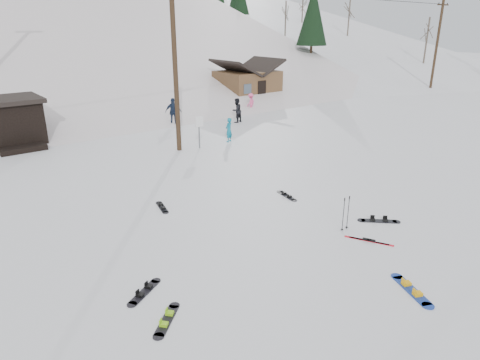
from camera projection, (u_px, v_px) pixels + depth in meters
ground at (363, 266)px, 12.57m from camera, size 200.00×200.00×0.00m
ski_slope at (15, 171)px, 57.36m from camera, size 60.00×85.24×65.97m
ridge_right at (256, 130)px, 75.30m from camera, size 45.66×93.98×54.59m
treeline_right at (280, 70)px, 64.43m from camera, size 20.00×60.00×10.00m
utility_pole at (175, 64)px, 22.46m from camera, size 2.00×0.26×9.00m
utility_pole_right at (437, 44)px, 43.18m from camera, size 2.00×0.26×9.00m
trail_sign at (199, 126)px, 23.96m from camera, size 0.50×0.09×1.85m
lift_hut at (12, 122)px, 24.68m from camera, size 3.40×4.10×2.75m
cabin at (247, 85)px, 38.47m from camera, size 5.39×4.40×3.77m
hero_snowboard at (412, 290)px, 11.41m from camera, size 0.87×1.57×0.12m
hero_skis at (369, 241)px, 14.01m from camera, size 0.79×1.46×0.08m
ski_poles at (346, 213)px, 14.57m from camera, size 0.34×0.09×1.23m
board_scatter_a at (144, 292)px, 11.34m from camera, size 1.24×0.84×0.10m
board_scatter_b at (162, 207)px, 16.55m from camera, size 0.49×1.26×0.09m
board_scatter_c at (167, 320)px, 10.27m from camera, size 1.13×1.04×0.10m
board_scatter_d at (379, 221)px, 15.41m from camera, size 1.18×1.14×0.11m
board_scatter_f at (287, 196)px, 17.66m from camera, size 0.44×1.31×0.09m
skier_teal at (229, 130)px, 25.52m from camera, size 0.62×0.52×1.44m
skier_dark at (237, 110)px, 30.47m from camera, size 0.97×0.83×1.72m
skier_pink at (251, 102)px, 34.36m from camera, size 1.07×0.85×1.44m
skier_navy at (173, 112)px, 29.56m from camera, size 1.16×1.04×1.90m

